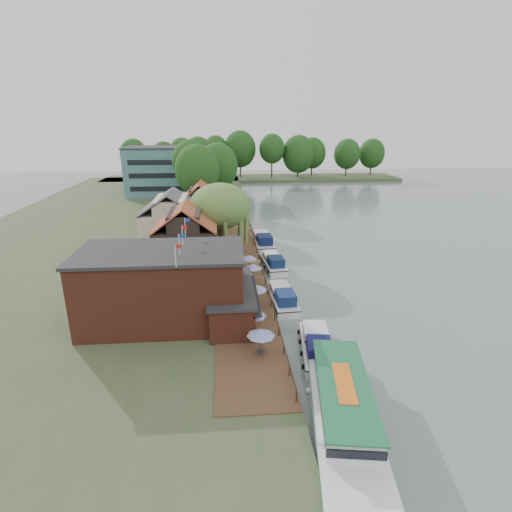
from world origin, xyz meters
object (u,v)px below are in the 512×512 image
object	(u,v)px
umbrella_1	(253,322)
umbrella_6	(249,264)
umbrella_0	(261,342)
cottage_b	(172,219)
tour_boat	(344,409)
hotel_block	(177,171)
umbrella_2	(248,302)
umbrella_3	(255,295)
umbrella_5	(253,273)
cruiser_2	(273,261)
swan	(308,390)
cruiser_3	(263,239)
pub	(184,286)
cottage_a	(186,237)
umbrella_4	(246,281)
cottage_c	(201,207)
willow	(221,220)
cruiser_1	(282,295)
cruiser_0	(317,343)

from	to	relation	value
umbrella_1	umbrella_6	bearing A→B (deg)	87.69
umbrella_0	cottage_b	bearing A→B (deg)	108.65
cottage_b	tour_boat	size ratio (longest dim) A/B	0.65
hotel_block	umbrella_2	world-z (taller)	hotel_block
umbrella_3	tour_boat	world-z (taller)	umbrella_3
umbrella_1	umbrella_6	xyz separation A→B (m)	(0.63, 15.51, 0.00)
cottage_b	umbrella_5	size ratio (longest dim) A/B	4.04
cottage_b	umbrella_0	bearing A→B (deg)	-71.35
umbrella_0	cruiser_2	bearing A→B (deg)	80.52
cottage_b	swan	xyz separation A→B (m)	(14.08, -35.70, -5.03)
umbrella_1	umbrella_2	world-z (taller)	same
umbrella_3	cruiser_2	distance (m)	14.55
cruiser_3	swan	distance (m)	37.14
umbrella_3	umbrella_5	size ratio (longest dim) A/B	1.02
swan	cottage_b	bearing A→B (deg)	111.52
umbrella_3	umbrella_0	bearing A→B (deg)	-91.79
hotel_block	cruiser_3	bearing A→B (deg)	-67.79
umbrella_0	umbrella_6	size ratio (longest dim) A/B	1.00
umbrella_2	pub	bearing A→B (deg)	-171.36
cottage_a	umbrella_2	world-z (taller)	cottage_a
umbrella_4	swan	xyz separation A→B (m)	(3.77, -17.11, -2.07)
cottage_c	umbrella_3	world-z (taller)	cottage_c
umbrella_3	umbrella_6	size ratio (longest dim) A/B	1.02
pub	cruiser_2	world-z (taller)	pub
cottage_c	umbrella_2	xyz separation A→B (m)	(6.23, -33.05, -2.96)
cottage_a	cruiser_3	distance (m)	16.49
pub	umbrella_6	xyz separation A→B (m)	(7.05, 12.04, -2.36)
hotel_block	cruiser_3	xyz separation A→B (m)	(18.20, -44.57, -5.92)
cottage_a	umbrella_0	world-z (taller)	cottage_a
cottage_a	umbrella_5	xyz separation A→B (m)	(8.32, -6.31, -2.96)
tour_boat	swan	bearing A→B (deg)	119.91
cruiser_3	tour_boat	xyz separation A→B (m)	(1.40, -41.02, 0.39)
willow	cruiser_3	xyz separation A→B (m)	(6.70, 6.43, -4.99)
umbrella_5	umbrella_6	xyz separation A→B (m)	(-0.27, 3.35, 0.00)
cruiser_1	hotel_block	bearing A→B (deg)	102.18
cottage_c	tour_boat	xyz separation A→B (m)	(11.59, -48.59, -3.63)
willow	umbrella_0	world-z (taller)	willow
cottage_a	cruiser_3	size ratio (longest dim) A/B	0.85
umbrella_0	umbrella_3	distance (m)	9.30
umbrella_1	umbrella_5	xyz separation A→B (m)	(0.90, 12.15, 0.00)
hotel_block	cottage_a	bearing A→B (deg)	-82.87
cruiser_3	umbrella_3	bearing A→B (deg)	-100.42
cottage_c	cruiser_0	distance (m)	41.46
umbrella_2	cruiser_1	xyz separation A→B (m)	(4.06, 3.86, -1.21)
hotel_block	umbrella_4	world-z (taller)	hotel_block
umbrella_3	swan	bearing A→B (deg)	-77.03
umbrella_1	umbrella_0	bearing A→B (deg)	-84.11
hotel_block	cottage_c	world-z (taller)	hotel_block
umbrella_3	cruiser_0	xyz separation A→B (m)	(4.79, -7.86, -1.18)
pub	cottage_a	xyz separation A→B (m)	(-1.00, 15.00, 0.60)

